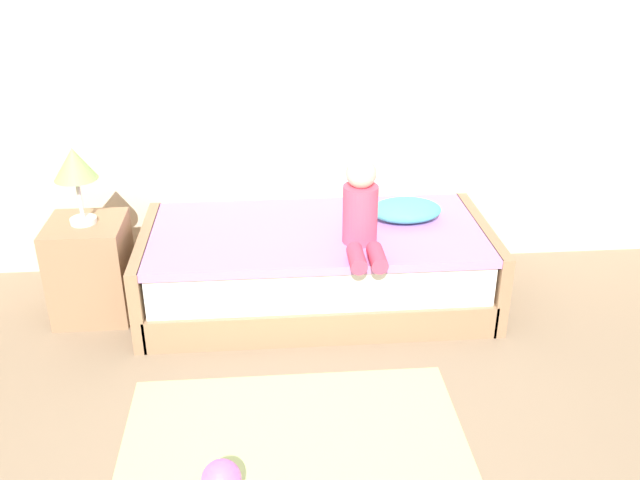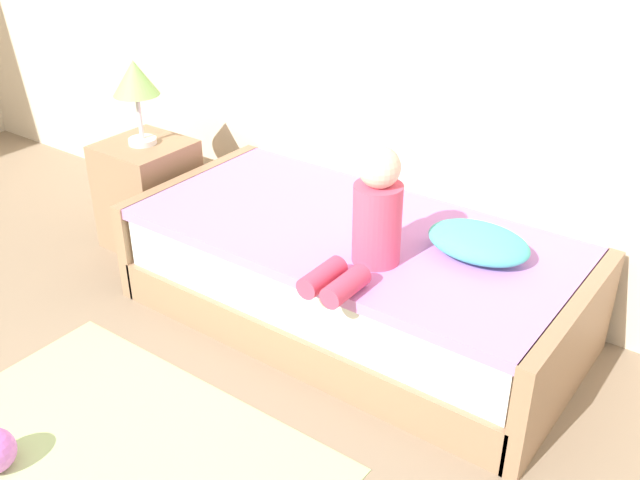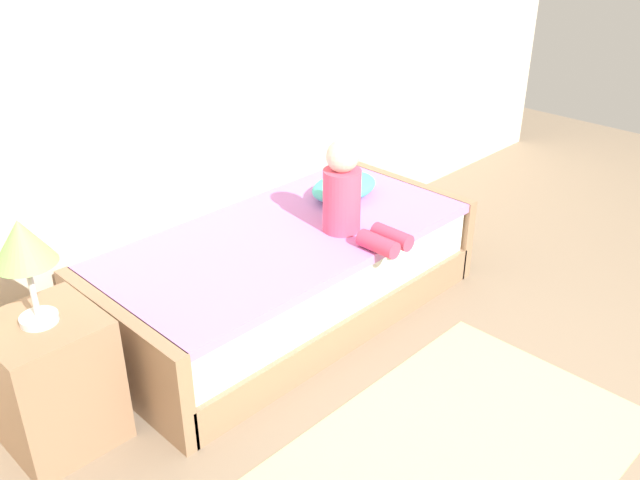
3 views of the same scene
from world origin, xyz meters
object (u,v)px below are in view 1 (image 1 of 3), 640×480
at_px(pillow, 406,210).
at_px(toy_ball, 221,480).
at_px(child_figure, 361,212).
at_px(nightstand, 91,269).
at_px(table_lamp, 75,168).
at_px(bed, 317,267).

bearing_deg(pillow, toy_ball, -123.12).
bearing_deg(child_figure, nightstand, 172.28).
relative_size(table_lamp, pillow, 1.02).
bearing_deg(table_lamp, nightstand, 0.00).
bearing_deg(child_figure, toy_ball, -119.67).
height_order(table_lamp, toy_ball, table_lamp).
bearing_deg(pillow, bed, -169.84).
bearing_deg(child_figure, table_lamp, 172.28).
bearing_deg(bed, toy_ball, -108.53).
xyz_separation_m(bed, nightstand, (-1.35, -0.01, 0.05)).
xyz_separation_m(table_lamp, pillow, (1.91, 0.11, -0.37)).
height_order(bed, nightstand, nightstand).
relative_size(child_figure, toy_ball, 3.00).
bearing_deg(bed, nightstand, -179.42).
relative_size(bed, child_figure, 4.14).
distance_m(table_lamp, pillow, 1.95).
xyz_separation_m(bed, child_figure, (0.23, -0.23, 0.46)).
relative_size(nightstand, toy_ball, 3.53).
bearing_deg(nightstand, child_figure, -7.72).
xyz_separation_m(bed, pillow, (0.56, 0.10, 0.32)).
xyz_separation_m(nightstand, toy_ball, (0.83, -1.54, -0.21)).
height_order(nightstand, table_lamp, table_lamp).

